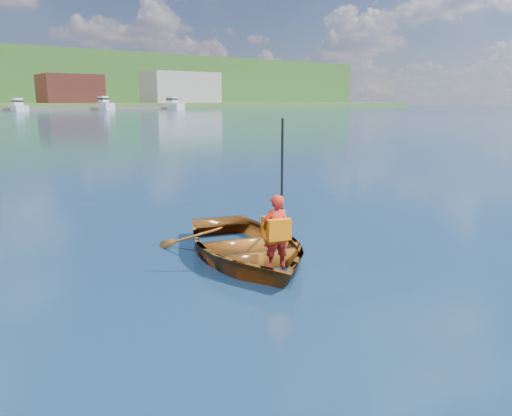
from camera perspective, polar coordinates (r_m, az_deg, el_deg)
name	(u,v)px	position (r m, az deg, el deg)	size (l,w,h in m)	color
ground	(228,289)	(6.75, -3.17, -9.25)	(600.00, 600.00, 0.00)	#102948
rowboat	(245,245)	(7.97, -1.22, -4.30)	(3.28, 3.97, 0.71)	brown
child_paddler	(276,231)	(7.10, 2.31, -2.61)	(0.45, 0.41, 2.13)	red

